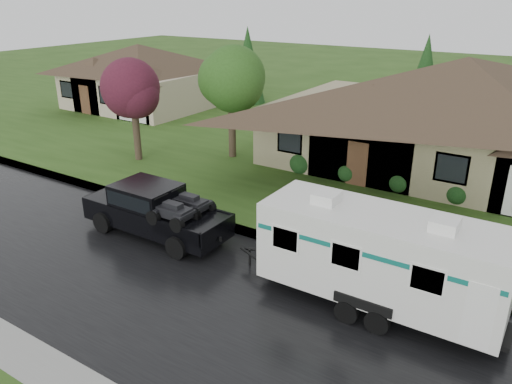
# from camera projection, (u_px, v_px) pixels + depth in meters

# --- Properties ---
(ground) EXTENTS (140.00, 140.00, 0.00)m
(ground) POSITION_uv_depth(u_px,v_px,m) (283.00, 282.00, 15.94)
(ground) COLOR #2B4C17
(ground) RESTS_ON ground
(road) EXTENTS (140.00, 8.00, 0.01)m
(road) POSITION_uv_depth(u_px,v_px,m) (248.00, 314.00, 14.38)
(road) COLOR black
(road) RESTS_ON ground
(curb) EXTENTS (140.00, 0.50, 0.15)m
(curb) POSITION_uv_depth(u_px,v_px,m) (315.00, 251.00, 17.66)
(curb) COLOR gray
(curb) RESTS_ON ground
(lawn) EXTENTS (140.00, 26.00, 0.15)m
(lawn) POSITION_uv_depth(u_px,v_px,m) (418.00, 158.00, 27.60)
(lawn) COLOR #2B4C17
(lawn) RESTS_ON ground
(house_main) EXTENTS (19.44, 10.80, 6.90)m
(house_main) POSITION_uv_depth(u_px,v_px,m) (467.00, 103.00, 24.23)
(house_main) COLOR gray
(house_main) RESTS_ON lawn
(house_far) EXTENTS (10.80, 8.64, 5.80)m
(house_far) POSITION_uv_depth(u_px,v_px,m) (140.00, 71.00, 38.13)
(house_far) COLOR tan
(house_far) RESTS_ON lawn
(tree_left_green) EXTENTS (3.49, 3.49, 5.77)m
(tree_left_green) POSITION_uv_depth(u_px,v_px,m) (231.00, 83.00, 26.16)
(tree_left_green) COLOR #382B1E
(tree_left_green) RESTS_ON lawn
(tree_red) EXTENTS (3.16, 3.16, 5.23)m
(tree_red) POSITION_uv_depth(u_px,v_px,m) (133.00, 92.00, 25.81)
(tree_red) COLOR #382B1E
(tree_red) RESTS_ON lawn
(shrub_row) EXTENTS (13.60, 1.00, 1.00)m
(shrub_row) POSITION_uv_depth(u_px,v_px,m) (428.00, 187.00, 21.94)
(shrub_row) COLOR #143814
(shrub_row) RESTS_ON lawn
(pickup_truck) EXTENTS (5.87, 2.23, 1.96)m
(pickup_truck) POSITION_uv_depth(u_px,v_px,m) (153.00, 209.00, 18.74)
(pickup_truck) COLOR black
(pickup_truck) RESTS_ON ground
(travel_trailer) EXTENTS (7.24, 2.54, 3.25)m
(travel_trailer) POSITION_uv_depth(u_px,v_px,m) (381.00, 255.00, 14.07)
(travel_trailer) COLOR white
(travel_trailer) RESTS_ON ground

